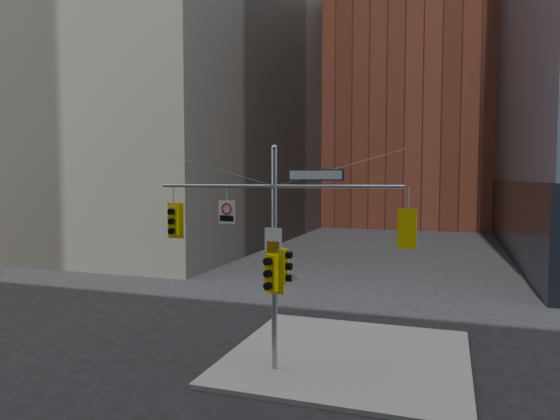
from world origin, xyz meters
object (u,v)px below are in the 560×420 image
Objects in this scene: signal_assembly at (274,236)px; regulatory_sign_arm at (227,211)px; traffic_light_pole_side at (284,266)px; traffic_light_pole_front at (272,273)px; traffic_light_east_arm at (408,228)px; traffic_light_west_arm at (174,221)px; street_sign_blade at (315,175)px.

signal_assembly is 10.43× the size of regulatory_sign_arm.
traffic_light_pole_side is 0.46m from traffic_light_pole_front.
signal_assembly is 6.93× the size of traffic_light_east_arm.
traffic_light_west_arm is 4.17m from traffic_light_pole_side.
traffic_light_pole_side is at bearing 10.83° from traffic_light_east_arm.
street_sign_blade is 3.19m from regulatory_sign_arm.
street_sign_blade reaches higher than traffic_light_east_arm.
traffic_light_pole_front is at bearing 134.59° from traffic_light_pole_side.
signal_assembly is at bearing 10.87° from traffic_light_east_arm.
traffic_light_west_arm is 7.74m from traffic_light_east_arm.
traffic_light_east_arm is at bearing 2.83° from street_sign_blade.
signal_assembly is at bearing 7.29° from regulatory_sign_arm.
street_sign_blade reaches higher than traffic_light_pole_front.
regulatory_sign_arm reaches higher than traffic_light_east_arm.
street_sign_blade reaches higher than traffic_light_pole_side.
traffic_light_pole_side is (-3.78, 0.00, -1.32)m from traffic_light_east_arm.
street_sign_blade reaches higher than traffic_light_west_arm.
traffic_light_pole_side is at bearing 0.55° from signal_assembly.
traffic_light_pole_side is at bearing 7.26° from regulatory_sign_arm.
regulatory_sign_arm is (-2.97, -0.02, -1.18)m from street_sign_blade.
regulatory_sign_arm reaches higher than traffic_light_west_arm.
traffic_light_pole_front is at bearing -1.95° from regulatory_sign_arm.
traffic_light_west_arm is 2.03m from regulatory_sign_arm.
signal_assembly is 1.14m from traffic_light_pole_front.
traffic_light_east_arm is at bearing 0.02° from signal_assembly.
signal_assembly reaches higher than traffic_light_pole_front.
traffic_light_west_arm is 1.58× the size of regulatory_sign_arm.
regulatory_sign_arm is (-1.64, 0.25, 1.87)m from traffic_light_pole_front.
traffic_light_west_arm is 5.19m from street_sign_blade.
traffic_light_east_arm is 0.81× the size of traffic_light_pole_front.
traffic_light_pole_side is at bearing 53.16° from traffic_light_pole_front.
traffic_light_west_arm is 1.11× the size of traffic_light_pole_side.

